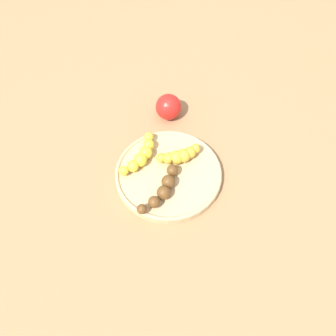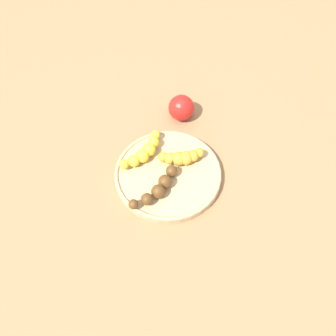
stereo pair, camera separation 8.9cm
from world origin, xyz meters
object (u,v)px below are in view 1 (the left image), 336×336
object	(u,v)px
fruit_bowl	(168,174)
banana_yellow	(141,155)
apple_red	(170,107)
banana_spotted	(179,156)
banana_overripe	(164,186)

from	to	relation	value
fruit_bowl	banana_yellow	world-z (taller)	banana_yellow
banana_yellow	apple_red	distance (m)	0.18
apple_red	banana_yellow	bearing A→B (deg)	156.48
banana_yellow	banana_spotted	xyz separation A→B (m)	(-0.00, -0.10, 0.00)
fruit_bowl	apple_red	distance (m)	0.21
banana_spotted	apple_red	size ratio (longest dim) A/B	1.56
fruit_bowl	banana_overripe	world-z (taller)	banana_overripe
banana_overripe	banana_spotted	bearing A→B (deg)	92.66
banana_overripe	apple_red	bearing A→B (deg)	112.58
banana_spotted	fruit_bowl	bearing A→B (deg)	-54.58
fruit_bowl	banana_yellow	bearing A→B (deg)	60.03
banana_overripe	banana_spotted	distance (m)	0.10
banana_yellow	banana_overripe	bearing A→B (deg)	-28.28
banana_spotted	banana_overripe	bearing A→B (deg)	-41.84
fruit_bowl	banana_yellow	distance (m)	0.08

